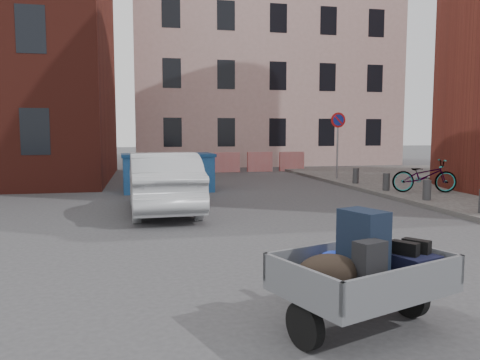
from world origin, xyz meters
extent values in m
plane|color=#38383A|center=(0.00, 0.00, 0.00)|extent=(120.00, 120.00, 0.00)
cube|color=#BF9B93|center=(6.00, 22.00, 7.00)|extent=(16.00, 8.00, 14.00)
cylinder|color=gray|center=(6.00, 9.50, 1.42)|extent=(0.07, 0.07, 2.60)
cylinder|color=red|center=(6.00, 9.48, 2.47)|extent=(0.60, 0.03, 0.60)
cylinder|color=navy|center=(6.00, 9.46, 2.47)|extent=(0.44, 0.03, 0.44)
cylinder|color=#3A3A3D|center=(6.00, 3.40, 0.40)|extent=(0.22, 0.22, 0.55)
cylinder|color=#3A3A3D|center=(6.00, 5.60, 0.40)|extent=(0.22, 0.22, 0.55)
cylinder|color=#3A3A3D|center=(6.00, 7.80, 0.40)|extent=(0.22, 0.22, 0.55)
cube|color=red|center=(2.50, 15.00, 0.50)|extent=(1.30, 0.18, 1.00)
cube|color=red|center=(4.20, 15.00, 0.50)|extent=(1.30, 0.18, 1.00)
cube|color=red|center=(5.90, 15.00, 0.50)|extent=(1.30, 0.18, 1.00)
cylinder|color=black|center=(-0.24, -4.18, 0.22)|extent=(0.24, 0.45, 0.44)
cylinder|color=black|center=(1.11, -3.68, 0.22)|extent=(0.24, 0.45, 0.44)
cube|color=slate|center=(0.44, -3.93, 0.46)|extent=(1.88, 1.58, 0.08)
cube|color=slate|center=(-0.30, -4.20, 0.64)|extent=(0.41, 1.05, 0.28)
cube|color=slate|center=(1.17, -3.66, 0.64)|extent=(0.41, 1.05, 0.28)
cube|color=slate|center=(0.26, -3.43, 0.64)|extent=(1.52, 0.58, 0.28)
cube|color=slate|center=(0.62, -4.43, 0.64)|extent=(1.52, 0.58, 0.28)
cube|color=slate|center=(0.13, -3.09, 0.40)|extent=(0.31, 0.69, 0.06)
cube|color=black|center=(0.47, -3.87, 0.85)|extent=(0.44, 0.53, 0.70)
cube|color=black|center=(0.94, -3.85, 0.62)|extent=(0.58, 0.70, 0.25)
ellipsoid|color=black|center=(-0.02, -4.15, 0.68)|extent=(0.69, 0.54, 0.36)
cube|color=black|center=(0.35, -4.23, 0.74)|extent=(0.32, 0.26, 0.48)
ellipsoid|color=blue|center=(0.27, -3.62, 0.62)|extent=(0.44, 0.41, 0.24)
cube|color=black|center=(0.88, -3.93, 0.81)|extent=(0.24, 0.28, 0.13)
cube|color=black|center=(1.05, -3.87, 0.81)|extent=(0.24, 0.28, 0.13)
cube|color=#1D4D8A|center=(-0.82, 7.78, 0.59)|extent=(3.00, 1.61, 1.17)
cube|color=navy|center=(-0.82, 7.78, 1.22)|extent=(3.10, 1.72, 0.10)
imported|color=#B2B5B9|center=(-1.16, 3.65, 0.74)|extent=(1.75, 4.55, 1.48)
imported|color=black|center=(6.90, 4.92, 0.63)|extent=(2.06, 1.18, 1.02)
camera|label=1|loc=(-1.64, -8.04, 1.95)|focal=35.00mm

